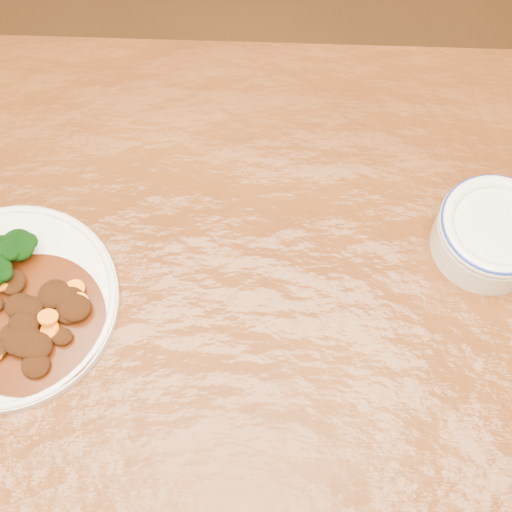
{
  "coord_description": "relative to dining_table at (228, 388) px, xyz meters",
  "views": [
    {
      "loc": [
        0.04,
        -0.22,
        1.48
      ],
      "look_at": [
        0.03,
        0.12,
        0.77
      ],
      "focal_mm": 50.0,
      "sensor_mm": 36.0,
      "label": 1
    }
  ],
  "objects": [
    {
      "name": "mince_stew",
      "position": [
        -0.21,
        0.04,
        0.1
      ],
      "size": [
        0.16,
        0.16,
        0.03
      ],
      "color": "#431607",
      "rests_on": "dinner_plate"
    },
    {
      "name": "ground",
      "position": [
        0.0,
        0.0,
        -0.67
      ],
      "size": [
        4.0,
        4.0,
        0.0
      ],
      "primitive_type": "plane",
      "color": "#482612",
      "rests_on": "ground"
    },
    {
      "name": "dinner_plate",
      "position": [
        -0.24,
        0.06,
        0.09
      ],
      "size": [
        0.24,
        0.24,
        0.02
      ],
      "rotation": [
        0.0,
        0.0,
        0.02
      ],
      "color": "silver",
      "rests_on": "dining_table"
    },
    {
      "name": "dining_table",
      "position": [
        0.0,
        0.0,
        0.0
      ],
      "size": [
        1.5,
        0.9,
        0.75
      ],
      "rotation": [
        0.0,
        0.0,
        -0.0
      ],
      "color": "#5A2E0F",
      "rests_on": "ground"
    },
    {
      "name": "dip_bowl",
      "position": [
        0.29,
        0.15,
        0.11
      ],
      "size": [
        0.13,
        0.13,
        0.06
      ],
      "rotation": [
        0.0,
        0.0,
        -0.36
      ],
      "color": "beige",
      "rests_on": "dining_table"
    }
  ]
}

